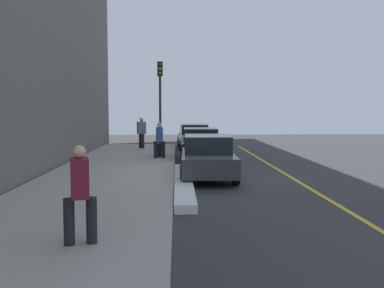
{
  "coord_description": "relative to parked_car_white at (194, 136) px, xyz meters",
  "views": [
    {
      "loc": [
        16.0,
        -0.91,
        2.44
      ],
      "look_at": [
        -2.39,
        -0.29,
        1.04
      ],
      "focal_mm": 42.65,
      "sensor_mm": 36.0,
      "label": 1
    }
  ],
  "objects": [
    {
      "name": "lane_stripe_centre",
      "position": [
        12.17,
        3.05,
        -0.76
      ],
      "size": [
        28.0,
        0.14,
        0.01
      ],
      "primitive_type": "cube",
      "color": "gold",
      "rests_on": "ground"
    },
    {
      "name": "pedestrian_burgundy_coat",
      "position": [
        20.51,
        -2.7,
        0.29
      ],
      "size": [
        0.51,
        0.55,
        1.69
      ],
      "color": "black",
      "rests_on": "sidewalk"
    },
    {
      "name": "rolling_suitcase",
      "position": [
        6.19,
        -1.93,
        -0.29
      ],
      "size": [
        0.34,
        0.22,
        0.99
      ],
      "color": "#191E38",
      "rests_on": "sidewalk"
    },
    {
      "name": "pedestrian_blue_coat",
      "position": [
        6.68,
        -1.87,
        0.28
      ],
      "size": [
        0.49,
        0.55,
        1.66
      ],
      "color": "black",
      "rests_on": "sidewalk"
    },
    {
      "name": "parked_car_charcoal",
      "position": [
        12.17,
        0.03,
        -0.0
      ],
      "size": [
        4.57,
        1.97,
        1.51
      ],
      "color": "black",
      "rests_on": "ground"
    },
    {
      "name": "parked_car_white",
      "position": [
        0.0,
        0.0,
        0.0
      ],
      "size": [
        4.81,
        2.03,
        1.51
      ],
      "color": "black",
      "rests_on": "ground"
    },
    {
      "name": "pedestrian_grey_coat",
      "position": [
        1.18,
        -3.14,
        0.35
      ],
      "size": [
        0.56,
        0.56,
        1.79
      ],
      "color": "black",
      "rests_on": "sidewalk"
    },
    {
      "name": "snow_bank_curb",
      "position": [
        13.84,
        -0.85,
        -0.65
      ],
      "size": [
        7.83,
        0.56,
        0.22
      ],
      "primitive_type": "cube",
      "color": "white",
      "rests_on": "ground"
    },
    {
      "name": "traffic_light_pole",
      "position": [
        5.59,
        -1.87,
        2.49
      ],
      "size": [
        0.35,
        0.26,
        4.62
      ],
      "color": "#2D2D19",
      "rests_on": "sidewalk"
    },
    {
      "name": "parked_car_black",
      "position": [
        5.99,
        0.1,
        -0.0
      ],
      "size": [
        4.46,
        1.97,
        1.51
      ],
      "color": "black",
      "rests_on": "ground"
    },
    {
      "name": "sidewalk",
      "position": [
        12.17,
        -3.45,
        -0.68
      ],
      "size": [
        28.0,
        4.6,
        0.15
      ],
      "primitive_type": "cube",
      "color": "#A39E93",
      "rests_on": "ground"
    },
    {
      "name": "ground_plane",
      "position": [
        12.17,
        -0.15,
        -0.76
      ],
      "size": [
        56.0,
        56.0,
        0.0
      ],
      "primitive_type": "plane",
      "color": "#333335"
    }
  ]
}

